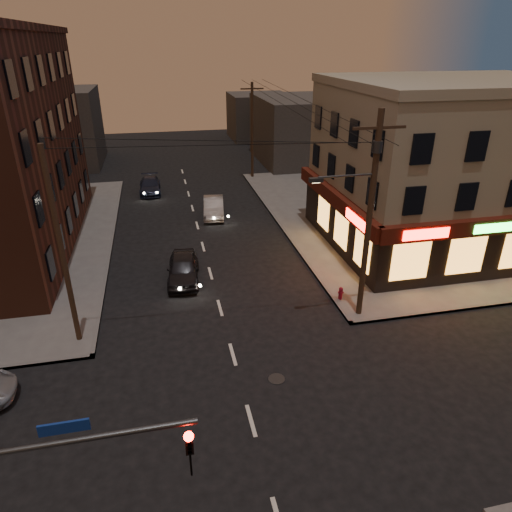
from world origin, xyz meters
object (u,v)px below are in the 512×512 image
object	(u,v)px
fire_hydrant	(341,293)
sedan_mid	(214,207)
sedan_near	(183,268)
sedan_far	(150,186)

from	to	relation	value
fire_hydrant	sedan_mid	bearing A→B (deg)	108.49
sedan_mid	fire_hydrant	xyz separation A→B (m)	(4.87, -14.58, -0.19)
sedan_near	sedan_mid	xyz separation A→B (m)	(3.13, 10.35, -0.02)
sedan_near	sedan_far	distance (m)	17.72
sedan_mid	sedan_near	bearing A→B (deg)	-99.88
sedan_mid	fire_hydrant	distance (m)	15.37
sedan_near	fire_hydrant	bearing A→B (deg)	-22.35
sedan_far	fire_hydrant	distance (m)	23.95
sedan_near	fire_hydrant	world-z (taller)	sedan_near
sedan_far	sedan_near	bearing A→B (deg)	-83.59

